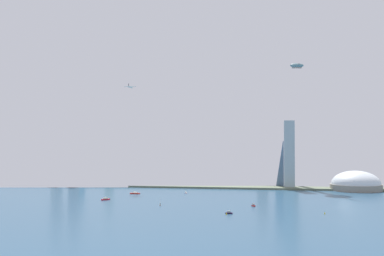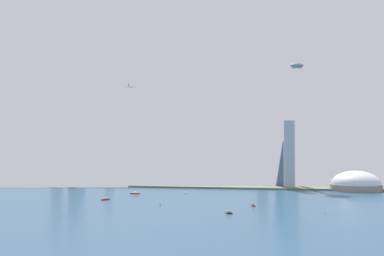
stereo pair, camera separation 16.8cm
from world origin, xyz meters
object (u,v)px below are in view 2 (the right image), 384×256
observation_tower (295,97)px  skyscraper_1 (109,171)px  skyscraper_5 (279,163)px  boat_0 (229,213)px  skyscraper_0 (263,166)px  skyscraper_4 (74,162)px  skyscraper_2 (80,167)px  channel_buoy_0 (325,213)px  boat_3 (106,199)px  boat_2 (253,205)px  skyscraper_6 (57,155)px  boat_7 (135,193)px  airplane (130,87)px  boat_5 (160,205)px  boat_4 (186,193)px  stadium_dome (356,185)px  channel_buoy_1 (226,214)px  skyscraper_3 (289,155)px

observation_tower → skyscraper_1: bearing=-179.3°
skyscraper_5 → boat_0: (-69.62, -383.66, -48.44)m
skyscraper_0 → skyscraper_1: (-334.62, -39.50, -12.34)m
skyscraper_4 → boat_0: (371.71, -361.09, -48.27)m
skyscraper_2 → channel_buoy_0: skyscraper_2 is taller
skyscraper_4 → boat_3: (160.90, -247.05, -48.18)m
boat_2 → skyscraper_6: bearing=26.1°
boat_3 → boat_7: 98.24m
boat_7 → airplane: (-38.60, 95.92, 203.77)m
skyscraper_4 → observation_tower: bearing=3.9°
boat_7 → skyscraper_6: bearing=145.4°
boat_3 → boat_5: 114.74m
skyscraper_1 → observation_tower: bearing=0.7°
skyscraper_5 → boat_3: skyscraper_5 is taller
skyscraper_0 → boat_0: skyscraper_0 is taller
skyscraper_6 → skyscraper_4: bearing=-23.8°
skyscraper_1 → boat_0: (300.66, -388.94, -27.90)m
skyscraper_2 → boat_4: (300.09, -231.27, -32.75)m
observation_tower → boat_7: size_ratio=20.59×
skyscraper_4 → skyscraper_1: bearing=21.4°
stadium_dome → airplane: size_ratio=3.91×
airplane → skyscraper_2: bearing=49.5°
skyscraper_2 → airplane: airplane is taller
observation_tower → skyscraper_0: observation_tower is taller
skyscraper_2 → channel_buoy_1: bearing=-49.7°
skyscraper_4 → boat_0: size_ratio=11.26×
observation_tower → skyscraper_6: 539.39m
skyscraper_3 → skyscraper_1: bearing=174.9°
skyscraper_5 → channel_buoy_0: skyscraper_5 is taller
boat_3 → boat_7: (21.36, 95.88, -0.46)m
skyscraper_5 → boat_4: bearing=-137.9°
boat_5 → airplane: airplane is taller
channel_buoy_1 → boat_3: bearing=149.9°
boat_7 → boat_5: bearing=-58.8°
skyscraper_3 → skyscraper_6: size_ratio=1.08×
boat_2 → skyscraper_5: bearing=-37.4°
skyscraper_1 → skyscraper_5: bearing=-0.8°
stadium_dome → boat_3: bearing=-151.7°
skyscraper_4 → channel_buoy_1: (369.05, -367.85, -48.51)m
skyscraper_4 → boat_5: bearing=-48.5°
boat_7 → boat_0: bearing=-45.8°
skyscraper_0 → boat_7: bearing=-135.6°
observation_tower → skyscraper_2: (-502.74, 68.19, -154.30)m
skyscraper_0 → skyscraper_6: bearing=-174.3°
boat_5 → boat_7: (-81.52, 146.69, -0.35)m
stadium_dome → observation_tower: bearing=155.9°
stadium_dome → boat_5: stadium_dome is taller
skyscraper_3 → skyscraper_4: (-460.73, 6.78, -18.53)m
stadium_dome → boat_4: 334.59m
skyscraper_3 → boat_7: skyscraper_3 is taller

